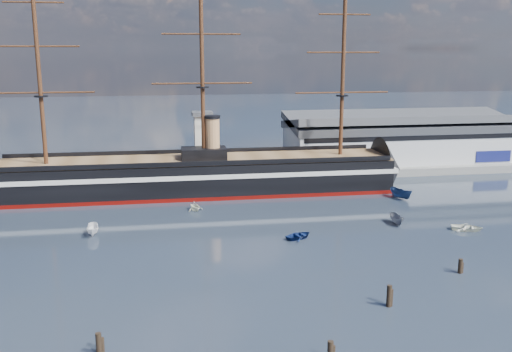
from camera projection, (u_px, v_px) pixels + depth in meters
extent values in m
plane|color=#1E2734|center=(202.00, 218.00, 110.55)|extent=(600.00, 600.00, 0.00)
cube|color=slate|center=(230.00, 176.00, 146.83)|extent=(180.00, 18.00, 2.00)
cube|color=#B7BABC|center=(400.00, 142.00, 157.07)|extent=(62.00, 20.00, 10.00)
cube|color=#3F4247|center=(402.00, 121.00, 155.84)|extent=(63.00, 21.00, 2.00)
cube|color=silver|center=(203.00, 144.00, 140.82)|extent=(4.00, 4.00, 14.00)
cube|color=#3F4247|center=(202.00, 114.00, 139.18)|extent=(5.00, 5.00, 1.00)
cube|color=black|center=(195.00, 175.00, 128.95)|extent=(88.22, 17.24, 7.00)
cube|color=silver|center=(195.00, 170.00, 128.68)|extent=(90.22, 17.51, 1.00)
cube|color=#5C0704|center=(196.00, 191.00, 129.75)|extent=(90.22, 17.47, 0.90)
cone|color=black|center=(390.00, 169.00, 136.69)|extent=(11.22, 15.83, 15.68)
cube|color=brown|center=(195.00, 160.00, 128.16)|extent=(88.20, 15.96, 0.40)
cube|color=black|center=(204.00, 153.00, 128.18)|extent=(10.08, 6.14, 2.50)
cylinder|color=tan|center=(212.00, 138.00, 127.75)|extent=(3.20, 3.20, 9.00)
cylinder|color=#381E0F|center=(39.00, 74.00, 118.68)|extent=(0.90, 0.90, 38.00)
cylinder|color=#381E0F|center=(202.00, 64.00, 123.86)|extent=(0.90, 0.90, 42.00)
cylinder|color=#381E0F|center=(343.00, 77.00, 129.79)|extent=(0.90, 0.90, 36.00)
imported|color=white|center=(93.00, 235.00, 100.15)|extent=(5.91, 2.40, 2.33)
imported|color=navy|center=(299.00, 238.00, 98.47)|extent=(2.54, 3.35, 1.46)
imported|color=slate|center=(397.00, 224.00, 106.19)|extent=(5.87, 2.40, 2.31)
imported|color=white|center=(195.00, 211.00, 115.30)|extent=(6.16, 4.71, 2.07)
imported|color=white|center=(467.00, 230.00, 102.71)|extent=(2.66, 3.67, 1.59)
imported|color=navy|center=(401.00, 199.00, 124.40)|extent=(7.50, 5.00, 2.82)
cylinder|color=black|center=(388.00, 307.00, 72.41)|extent=(0.64, 0.64, 3.58)
cylinder|color=black|center=(460.00, 273.00, 83.19)|extent=(0.64, 0.64, 2.88)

